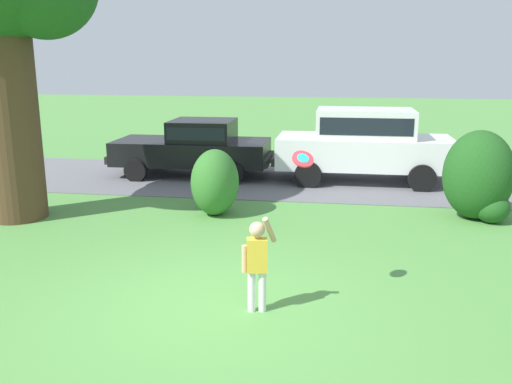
# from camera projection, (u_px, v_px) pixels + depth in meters

# --- Properties ---
(ground_plane) EXTENTS (80.00, 80.00, 0.00)m
(ground_plane) POSITION_uv_depth(u_px,v_px,m) (211.00, 304.00, 7.33)
(ground_plane) COLOR #518E42
(driveway_strip) EXTENTS (28.00, 4.40, 0.02)m
(driveway_strip) POSITION_uv_depth(u_px,v_px,m) (277.00, 180.00, 14.71)
(driveway_strip) COLOR slate
(driveway_strip) RESTS_ON ground
(shrub_near_tree) EXTENTS (0.99, 1.19, 1.38)m
(shrub_near_tree) POSITION_uv_depth(u_px,v_px,m) (215.00, 182.00, 11.39)
(shrub_near_tree) COLOR #33702B
(shrub_near_tree) RESTS_ON ground
(shrub_centre_left) EXTENTS (1.39, 1.34, 1.82)m
(shrub_centre_left) POSITION_uv_depth(u_px,v_px,m) (479.00, 178.00, 11.05)
(shrub_centre_left) COLOR #1E511C
(shrub_centre_left) RESTS_ON ground
(parked_sedan) EXTENTS (4.42, 2.13, 1.56)m
(parked_sedan) POSITION_uv_depth(u_px,v_px,m) (195.00, 146.00, 15.13)
(parked_sedan) COLOR black
(parked_sedan) RESTS_ON ground
(parked_suv) EXTENTS (4.70, 2.11, 1.92)m
(parked_suv) POSITION_uv_depth(u_px,v_px,m) (364.00, 141.00, 14.35)
(parked_suv) COLOR white
(parked_suv) RESTS_ON ground
(child_thrower) EXTENTS (0.43, 0.31, 1.29)m
(child_thrower) POSITION_uv_depth(u_px,v_px,m) (257.00, 259.00, 6.98)
(child_thrower) COLOR white
(child_thrower) RESTS_ON ground
(frisbee) EXTENTS (0.32, 0.25, 0.25)m
(frisbee) POSITION_uv_depth(u_px,v_px,m) (303.00, 159.00, 7.01)
(frisbee) COLOR red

